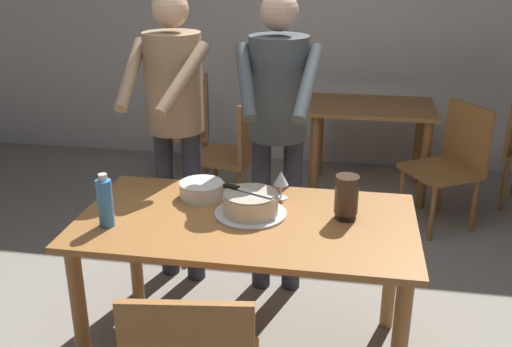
{
  "coord_description": "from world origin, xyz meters",
  "views": [
    {
      "loc": [
        0.45,
        -2.39,
        1.93
      ],
      "look_at": [
        0.01,
        0.2,
        0.9
      ],
      "focal_mm": 40.75,
      "sensor_mm": 36.0,
      "label": 1
    }
  ],
  "objects_px": {
    "main_dining_table": "(246,241)",
    "background_table": "(370,124)",
    "cake_knife": "(238,189)",
    "background_chair_2": "(235,150)",
    "person_cutting_cake": "(278,115)",
    "wine_glass_near": "(281,179)",
    "hurricane_lamp": "(346,197)",
    "background_chair_1": "(450,162)",
    "background_chair_3": "(192,126)",
    "plate_stack": "(202,190)",
    "water_bottle": "(105,202)",
    "cake_on_platter": "(251,205)",
    "person_standing_beside": "(174,109)"
  },
  "relations": [
    {
      "from": "main_dining_table",
      "to": "background_table",
      "type": "xyz_separation_m",
      "value": [
        0.61,
        2.25,
        -0.06
      ]
    },
    {
      "from": "cake_knife",
      "to": "background_table",
      "type": "xyz_separation_m",
      "value": [
        0.66,
        2.17,
        -0.29
      ]
    },
    {
      "from": "background_table",
      "to": "background_chair_2",
      "type": "distance_m",
      "value": 1.16
    },
    {
      "from": "person_cutting_cake",
      "to": "background_chair_2",
      "type": "relative_size",
      "value": 1.91
    },
    {
      "from": "wine_glass_near",
      "to": "hurricane_lamp",
      "type": "xyz_separation_m",
      "value": [
        0.33,
        -0.18,
        0.0
      ]
    },
    {
      "from": "background_chair_1",
      "to": "background_chair_3",
      "type": "distance_m",
      "value": 2.14
    },
    {
      "from": "plate_stack",
      "to": "background_chair_3",
      "type": "distance_m",
      "value": 2.15
    },
    {
      "from": "cake_knife",
      "to": "background_chair_2",
      "type": "relative_size",
      "value": 0.28
    },
    {
      "from": "plate_stack",
      "to": "water_bottle",
      "type": "relative_size",
      "value": 0.88
    },
    {
      "from": "water_bottle",
      "to": "background_chair_2",
      "type": "xyz_separation_m",
      "value": [
        0.21,
        1.85,
        -0.37
      ]
    },
    {
      "from": "hurricane_lamp",
      "to": "person_cutting_cake",
      "type": "height_order",
      "value": "person_cutting_cake"
    },
    {
      "from": "cake_knife",
      "to": "background_chair_1",
      "type": "bearing_deg",
      "value": 52.88
    },
    {
      "from": "cake_on_platter",
      "to": "background_chair_2",
      "type": "relative_size",
      "value": 0.38
    },
    {
      "from": "water_bottle",
      "to": "background_chair_1",
      "type": "relative_size",
      "value": 0.28
    },
    {
      "from": "person_cutting_cake",
      "to": "background_chair_3",
      "type": "xyz_separation_m",
      "value": [
        -0.96,
        1.61,
        -0.58
      ]
    },
    {
      "from": "water_bottle",
      "to": "background_chair_3",
      "type": "relative_size",
      "value": 0.28
    },
    {
      "from": "wine_glass_near",
      "to": "background_chair_3",
      "type": "xyz_separation_m",
      "value": [
        -1.02,
        1.98,
        -0.36
      ]
    },
    {
      "from": "main_dining_table",
      "to": "background_chair_2",
      "type": "bearing_deg",
      "value": 103.42
    },
    {
      "from": "cake_knife",
      "to": "person_standing_beside",
      "type": "relative_size",
      "value": 0.15
    },
    {
      "from": "background_chair_1",
      "to": "plate_stack",
      "type": "bearing_deg",
      "value": -134.06
    },
    {
      "from": "person_cutting_cake",
      "to": "water_bottle",
      "type": "bearing_deg",
      "value": -129.74
    },
    {
      "from": "cake_on_platter",
      "to": "background_chair_2",
      "type": "xyz_separation_m",
      "value": [
        -0.41,
        1.63,
        -0.31
      ]
    },
    {
      "from": "cake_on_platter",
      "to": "plate_stack",
      "type": "height_order",
      "value": "cake_on_platter"
    },
    {
      "from": "wine_glass_near",
      "to": "background_table",
      "type": "distance_m",
      "value": 2.06
    },
    {
      "from": "wine_glass_near",
      "to": "person_standing_beside",
      "type": "bearing_deg",
      "value": 149.01
    },
    {
      "from": "person_cutting_cake",
      "to": "background_chair_1",
      "type": "xyz_separation_m",
      "value": [
        1.11,
        1.06,
        -0.58
      ]
    },
    {
      "from": "background_chair_2",
      "to": "water_bottle",
      "type": "bearing_deg",
      "value": -96.42
    },
    {
      "from": "main_dining_table",
      "to": "plate_stack",
      "type": "distance_m",
      "value": 0.37
    },
    {
      "from": "hurricane_lamp",
      "to": "background_chair_2",
      "type": "xyz_separation_m",
      "value": [
        -0.85,
        1.59,
        -0.37
      ]
    },
    {
      "from": "background_chair_2",
      "to": "background_chair_3",
      "type": "height_order",
      "value": "same"
    },
    {
      "from": "background_chair_3",
      "to": "background_chair_1",
      "type": "bearing_deg",
      "value": -14.89
    },
    {
      "from": "water_bottle",
      "to": "background_chair_1",
      "type": "xyz_separation_m",
      "value": [
        1.78,
        1.87,
        -0.37
      ]
    },
    {
      "from": "person_cutting_cake",
      "to": "person_standing_beside",
      "type": "bearing_deg",
      "value": 177.08
    },
    {
      "from": "plate_stack",
      "to": "hurricane_lamp",
      "type": "bearing_deg",
      "value": -9.79
    },
    {
      "from": "background_table",
      "to": "background_chair_3",
      "type": "relative_size",
      "value": 1.11
    },
    {
      "from": "water_bottle",
      "to": "hurricane_lamp",
      "type": "xyz_separation_m",
      "value": [
        1.06,
        0.26,
        -0.01
      ]
    },
    {
      "from": "hurricane_lamp",
      "to": "background_table",
      "type": "xyz_separation_m",
      "value": [
        0.15,
        2.17,
        -0.28
      ]
    },
    {
      "from": "plate_stack",
      "to": "cake_knife",
      "type": "bearing_deg",
      "value": -31.45
    },
    {
      "from": "cake_on_platter",
      "to": "water_bottle",
      "type": "bearing_deg",
      "value": -160.3
    },
    {
      "from": "cake_on_platter",
      "to": "main_dining_table",
      "type": "bearing_deg",
      "value": -103.55
    },
    {
      "from": "background_chair_3",
      "to": "wine_glass_near",
      "type": "bearing_deg",
      "value": -62.65
    },
    {
      "from": "wine_glass_near",
      "to": "water_bottle",
      "type": "relative_size",
      "value": 0.58
    },
    {
      "from": "cake_on_platter",
      "to": "background_chair_3",
      "type": "height_order",
      "value": "background_chair_3"
    },
    {
      "from": "main_dining_table",
      "to": "background_table",
      "type": "height_order",
      "value": "main_dining_table"
    },
    {
      "from": "cake_knife",
      "to": "background_table",
      "type": "distance_m",
      "value": 2.29
    },
    {
      "from": "hurricane_lamp",
      "to": "person_standing_beside",
      "type": "relative_size",
      "value": 0.12
    },
    {
      "from": "cake_on_platter",
      "to": "plate_stack",
      "type": "distance_m",
      "value": 0.32
    },
    {
      "from": "plate_stack",
      "to": "wine_glass_near",
      "type": "bearing_deg",
      "value": 7.81
    },
    {
      "from": "cake_on_platter",
      "to": "background_table",
      "type": "distance_m",
      "value": 2.29
    },
    {
      "from": "person_cutting_cake",
      "to": "background_chair_1",
      "type": "bearing_deg",
      "value": 43.79
    }
  ]
}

